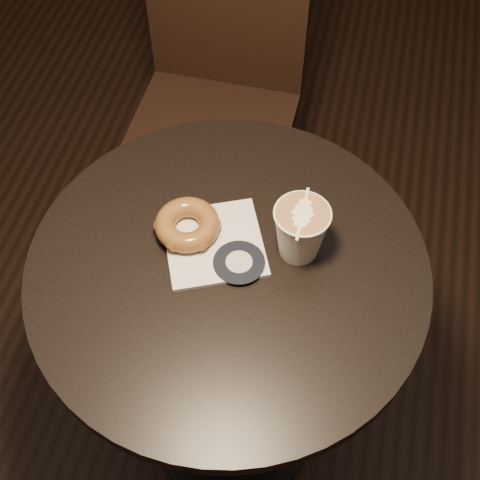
{
  "coord_description": "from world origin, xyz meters",
  "views": [
    {
      "loc": [
        0.16,
        -0.6,
        1.72
      ],
      "look_at": [
        0.01,
        0.03,
        0.79
      ],
      "focal_mm": 50.0,
      "sensor_mm": 36.0,
      "label": 1
    }
  ],
  "objects_px": {
    "doughnut": "(187,225)",
    "chair": "(219,73)",
    "cafe_table": "(229,319)",
    "pastry_bag": "(214,243)",
    "latte_cup": "(300,232)"
  },
  "relations": [
    {
      "from": "doughnut",
      "to": "chair",
      "type": "bearing_deg",
      "value": 99.28
    },
    {
      "from": "cafe_table",
      "to": "pastry_bag",
      "type": "distance_m",
      "value": 0.21
    },
    {
      "from": "chair",
      "to": "doughnut",
      "type": "height_order",
      "value": "chair"
    },
    {
      "from": "chair",
      "to": "pastry_bag",
      "type": "distance_m",
      "value": 0.68
    },
    {
      "from": "cafe_table",
      "to": "chair",
      "type": "xyz_separation_m",
      "value": [
        -0.18,
        0.67,
        0.02
      ]
    },
    {
      "from": "pastry_bag",
      "to": "doughnut",
      "type": "xyz_separation_m",
      "value": [
        -0.05,
        0.01,
        0.02
      ]
    },
    {
      "from": "chair",
      "to": "doughnut",
      "type": "distance_m",
      "value": 0.66
    },
    {
      "from": "cafe_table",
      "to": "chair",
      "type": "relative_size",
      "value": 0.73
    },
    {
      "from": "cafe_table",
      "to": "latte_cup",
      "type": "bearing_deg",
      "value": 26.33
    },
    {
      "from": "chair",
      "to": "cafe_table",
      "type": "bearing_deg",
      "value": -73.81
    },
    {
      "from": "latte_cup",
      "to": "doughnut",
      "type": "bearing_deg",
      "value": -177.5
    },
    {
      "from": "chair",
      "to": "latte_cup",
      "type": "distance_m",
      "value": 0.72
    },
    {
      "from": "doughnut",
      "to": "latte_cup",
      "type": "xyz_separation_m",
      "value": [
        0.2,
        0.01,
        0.03
      ]
    },
    {
      "from": "cafe_table",
      "to": "doughnut",
      "type": "relative_size",
      "value": 6.54
    },
    {
      "from": "latte_cup",
      "to": "chair",
      "type": "bearing_deg",
      "value": 116.01
    }
  ]
}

